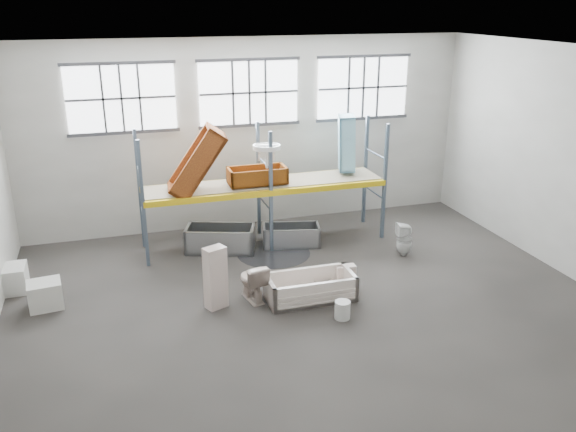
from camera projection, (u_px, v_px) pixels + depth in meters
name	position (u px, v px, depth m)	size (l,w,h in m)	color
floor	(309.00, 306.00, 12.17)	(12.00, 10.00, 0.10)	#48423E
ceiling	(313.00, 49.00, 10.42)	(12.00, 10.00, 0.10)	silver
wall_back	(249.00, 134.00, 15.83)	(12.00, 0.10, 5.00)	#A3A096
wall_front	(456.00, 314.00, 6.76)	(12.00, 0.10, 5.00)	#B6B3AA
wall_right	(573.00, 163.00, 12.96)	(0.10, 10.00, 5.00)	#A29F96
window_left	(121.00, 98.00, 14.47)	(2.60, 0.04, 1.60)	white
window_mid	(249.00, 93.00, 15.35)	(2.60, 0.04, 1.60)	white
window_right	(363.00, 88.00, 16.23)	(2.60, 0.04, 1.60)	white
rack_upright_la	(143.00, 205.00, 13.42)	(0.08, 0.08, 3.00)	slate
rack_upright_lb	(140.00, 190.00, 14.49)	(0.08, 0.08, 3.00)	slate
rack_upright_ma	(271.00, 193.00, 14.24)	(0.08, 0.08, 3.00)	slate
rack_upright_mb	(259.00, 179.00, 15.32)	(0.08, 0.08, 3.00)	slate
rack_upright_ra	(385.00, 182.00, 15.07)	(0.08, 0.08, 3.00)	slate
rack_upright_rb	(365.00, 170.00, 16.14)	(0.08, 0.08, 3.00)	slate
rack_beam_front	(271.00, 193.00, 14.24)	(6.00, 0.10, 0.14)	yellow
rack_beam_back	(259.00, 179.00, 15.32)	(6.00, 0.10, 0.14)	yellow
shelf_deck	(264.00, 183.00, 14.75)	(5.90, 1.10, 0.03)	gray
wet_patch	(274.00, 253.00, 14.58)	(1.80, 1.80, 0.00)	black
bathtub_beige	(310.00, 287.00, 12.28)	(1.82, 0.85, 0.53)	beige
cistern_spare	(345.00, 274.00, 12.83)	(0.43, 0.21, 0.41)	beige
sink_in_tub	(321.00, 281.00, 12.80)	(0.44, 0.44, 0.15)	beige
toilet_beige	(252.00, 281.00, 12.22)	(0.46, 0.80, 0.82)	beige
cistern_tall	(216.00, 278.00, 11.83)	(0.42, 0.27, 1.30)	beige
toilet_white	(404.00, 239.00, 14.36)	(0.37, 0.38, 0.82)	white
steel_tub_left	(220.00, 239.00, 14.67)	(1.67, 0.78, 0.61)	#B5B8BD
steel_tub_right	(291.00, 235.00, 15.00)	(1.42, 0.66, 0.52)	#B1B4B9
rust_tub_flat	(257.00, 175.00, 14.52)	(1.42, 0.67, 0.40)	#864A09
rust_tub_tilted	(197.00, 162.00, 13.86)	(1.78, 0.83, 0.50)	#994F18
sink_on_shelf	(267.00, 167.00, 14.22)	(0.66, 0.51, 0.59)	white
blue_tub_upright	(347.00, 143.00, 15.26)	(1.42, 0.67, 0.40)	#82C1DA
bucket	(342.00, 310.00, 11.56)	(0.31, 0.31, 0.36)	silver
carton_near	(45.00, 295.00, 11.95)	(0.65, 0.55, 0.55)	beige
carton_far	(10.00, 279.00, 12.61)	(0.67, 0.67, 0.56)	silver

